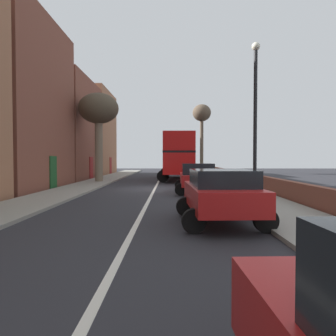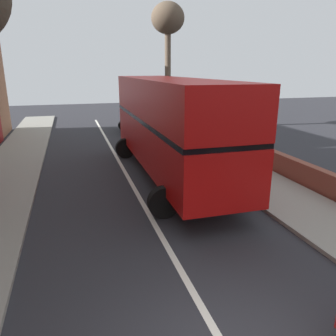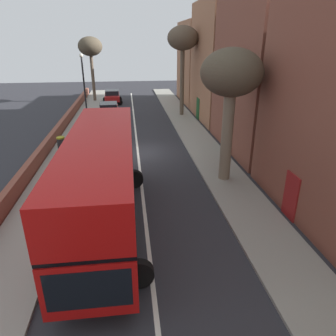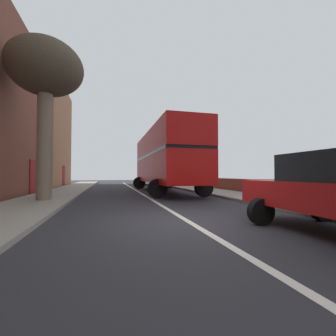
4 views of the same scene
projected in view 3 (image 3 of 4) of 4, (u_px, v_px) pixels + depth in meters
ground_plane at (138, 153)px, 22.19m from camera, size 84.00×84.00×0.00m
road_centre_line at (138, 153)px, 22.19m from camera, size 0.16×54.00×0.01m
sidewalk_left at (205, 149)px, 22.74m from camera, size 2.60×60.00×0.12m
sidewalk_right at (68, 155)px, 21.59m from camera, size 2.60×60.00×0.12m
terraced_houses_left at (259, 77)px, 21.29m from camera, size 4.07×47.62×10.96m
boundary_wall_right at (44, 150)px, 21.26m from camera, size 0.36×54.00×0.92m
double_decker_bus at (102, 177)px, 12.53m from camera, size 3.61×10.96×4.06m
parked_car_red_right_0 at (112, 96)px, 39.13m from camera, size 2.58×4.00×1.64m
parked_car_red_right_1 at (109, 110)px, 31.28m from camera, size 2.62×4.00×1.61m
parked_car_red_right_3 at (104, 132)px, 23.62m from camera, size 2.54×4.38×1.67m
street_tree_left_0 at (183, 40)px, 30.25m from camera, size 3.04×3.04×8.72m
street_tree_left_2 at (231, 77)px, 15.70m from camera, size 3.20×3.20×7.07m
street_tree_right_3 at (90, 48)px, 38.30m from camera, size 2.98×2.98×7.80m
lamppost_right at (84, 85)px, 27.22m from camera, size 0.32×0.32×6.31m
litter_bin_right at (61, 145)px, 21.58m from camera, size 0.55×0.55×1.17m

